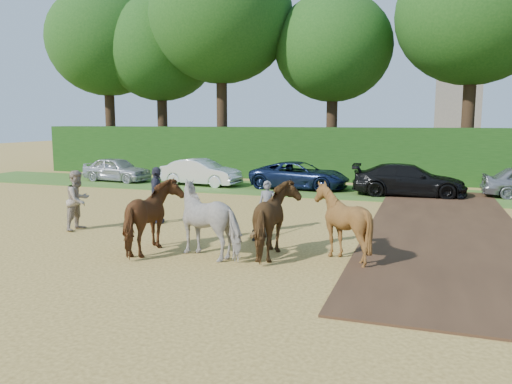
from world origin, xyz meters
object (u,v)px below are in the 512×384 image
at_px(spectator_far, 157,195).
at_px(church, 462,31).
at_px(spectator_near, 78,200).
at_px(parked_cars, 350,178).
at_px(plough_team, 246,219).

height_order(spectator_far, church, church).
distance_m(spectator_near, spectator_far, 2.46).
height_order(spectator_far, parked_cars, spectator_far).
bearing_deg(plough_team, spectator_near, 169.58).
xyz_separation_m(spectator_near, parked_cars, (6.75, 11.02, -0.23)).
relative_size(spectator_near, parked_cars, 0.06).
bearing_deg(plough_team, parked_cars, 86.27).
bearing_deg(church, spectator_near, -104.33).
bearing_deg(spectator_far, parked_cars, -51.70).
height_order(spectator_far, plough_team, spectator_far).
distance_m(spectator_far, church, 53.16).
bearing_deg(spectator_far, spectator_near, 109.64).
height_order(spectator_near, plough_team, same).
xyz_separation_m(plough_team, parked_cars, (0.79, 12.12, -0.22)).
relative_size(spectator_near, plough_team, 0.30).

